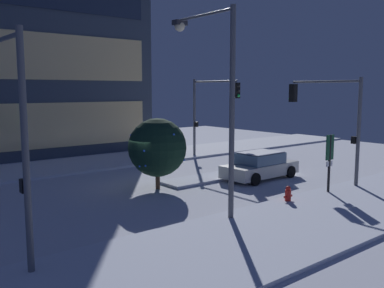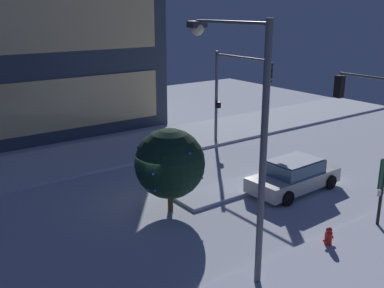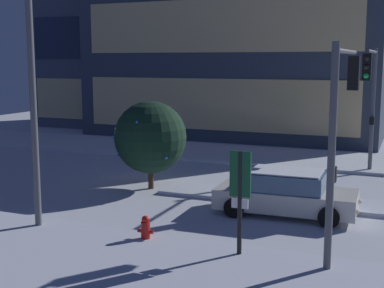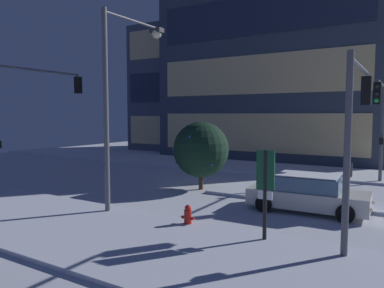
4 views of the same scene
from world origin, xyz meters
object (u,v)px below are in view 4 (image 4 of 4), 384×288
traffic_light_corner_near_right (357,117)px  decorated_tree_median (201,150)px  fire_hydrant (188,217)px  car_near (308,194)px  street_lamp_arched (123,83)px  traffic_light_corner_near_left (32,103)px  parking_info_sign (265,185)px  traffic_light_corner_far_right (380,114)px

traffic_light_corner_near_right → decorated_tree_median: traffic_light_corner_near_right is taller
traffic_light_corner_near_right → fire_hydrant: bearing=106.5°
car_near → fire_hydrant: car_near is taller
decorated_tree_median → street_lamp_arched: bearing=-98.6°
street_lamp_arched → traffic_light_corner_near_right: bearing=-84.3°
traffic_light_corner_near_left → fire_hydrant: (10.96, -1.91, -4.11)m
parking_info_sign → fire_hydrant: bearing=87.5°
street_lamp_arched → car_near: bearing=-60.7°
fire_hydrant → parking_info_sign: bearing=-2.9°
street_lamp_arched → traffic_light_corner_far_right: bearing=-39.8°
traffic_light_corner_near_right → parking_info_sign: (-2.24, -1.63, -2.01)m
traffic_light_corner_near_left → car_near: bearing=-80.3°
car_near → fire_hydrant: (-3.00, -4.30, -0.33)m
traffic_light_corner_near_right → street_lamp_arched: street_lamp_arched is taller
car_near → traffic_light_corner_near_left: size_ratio=0.73×
car_near → decorated_tree_median: 6.14m
traffic_light_corner_near_left → decorated_tree_median: 9.37m
fire_hydrant → parking_info_sign: parking_info_sign is taller
traffic_light_corner_near_right → decorated_tree_median: (-7.82, 4.32, -1.73)m
street_lamp_arched → fire_hydrant: (3.55, -0.80, -4.76)m
parking_info_sign → street_lamp_arched: bearing=82.0°
fire_hydrant → parking_info_sign: (2.79, -0.14, 1.41)m
traffic_light_corner_far_right → decorated_tree_median: (-7.83, -4.89, -1.83)m
traffic_light_corner_near_right → street_lamp_arched: (-8.58, -0.69, 1.34)m
street_lamp_arched → parking_info_sign: bearing=-97.3°
car_near → traffic_light_corner_near_left: traffic_light_corner_near_left is taller
traffic_light_corner_near_left → decorated_tree_median: (8.17, 3.90, -2.41)m
traffic_light_corner_far_right → fire_hydrant: size_ratio=7.10×
car_near → decorated_tree_median: bearing=163.4°
traffic_light_corner_far_right → decorated_tree_median: bearing=-58.0°
traffic_light_corner_near_left → traffic_light_corner_far_right: bearing=-61.2°
car_near → traffic_light_corner_near_right: 4.65m
decorated_tree_median → traffic_light_corner_near_right: bearing=-28.9°
street_lamp_arched → fire_hydrant: 5.99m
traffic_light_corner_near_left → traffic_light_corner_near_right: (15.99, -0.42, -0.68)m
fire_hydrant → decorated_tree_median: (-2.79, 5.81, 1.69)m
fire_hydrant → traffic_light_corner_far_right: bearing=64.8°
street_lamp_arched → decorated_tree_median: (0.76, 5.01, -3.07)m
traffic_light_corner_near_right → parking_info_sign: 3.43m
traffic_light_corner_near_right → street_lamp_arched: 8.71m
car_near → decorated_tree_median: (-5.79, 1.51, 1.36)m
fire_hydrant → car_near: bearing=55.1°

